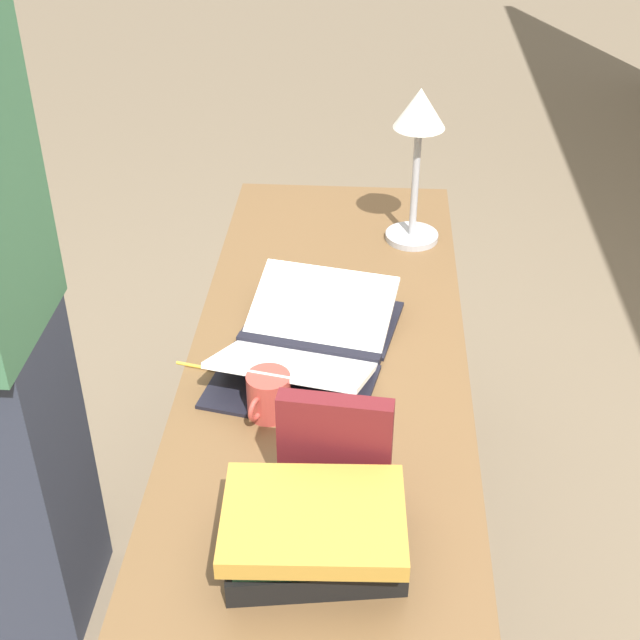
% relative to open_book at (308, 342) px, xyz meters
% --- Properties ---
extents(ground_plane, '(12.00, 12.00, 0.00)m').
position_rel_open_book_xyz_m(ground_plane, '(-0.02, 0.04, -0.78)').
color(ground_plane, '#70604C').
extents(reading_desk, '(1.59, 0.59, 0.75)m').
position_rel_open_book_xyz_m(reading_desk, '(-0.02, 0.04, -0.14)').
color(reading_desk, brown).
rests_on(reading_desk, ground_plane).
extents(open_book, '(0.53, 0.41, 0.09)m').
position_rel_open_book_xyz_m(open_book, '(0.00, 0.00, 0.00)').
color(open_book, black).
rests_on(open_book, reading_desk).
extents(book_stack_tall, '(0.22, 0.30, 0.11)m').
position_rel_open_book_xyz_m(book_stack_tall, '(0.56, 0.05, 0.03)').
color(book_stack_tall, black).
rests_on(book_stack_tall, reading_desk).
extents(book_standing_upright, '(0.05, 0.19, 0.20)m').
position_rel_open_book_xyz_m(book_standing_upright, '(0.40, 0.08, 0.07)').
color(book_standing_upright, maroon).
rests_on(book_standing_upright, reading_desk).
extents(reading_lamp, '(0.13, 0.13, 0.40)m').
position_rel_open_book_xyz_m(reading_lamp, '(-0.51, 0.23, 0.26)').
color(reading_lamp, '#ADADB2').
rests_on(reading_lamp, reading_desk).
extents(coffee_mug, '(0.11, 0.08, 0.09)m').
position_rel_open_book_xyz_m(coffee_mug, '(0.20, -0.06, 0.02)').
color(coffee_mug, '#B74238').
rests_on(coffee_mug, reading_desk).
extents(pencil, '(0.04, 0.16, 0.01)m').
position_rel_open_book_xyz_m(pencil, '(0.07, -0.19, -0.02)').
color(pencil, gold).
rests_on(pencil, reading_desk).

